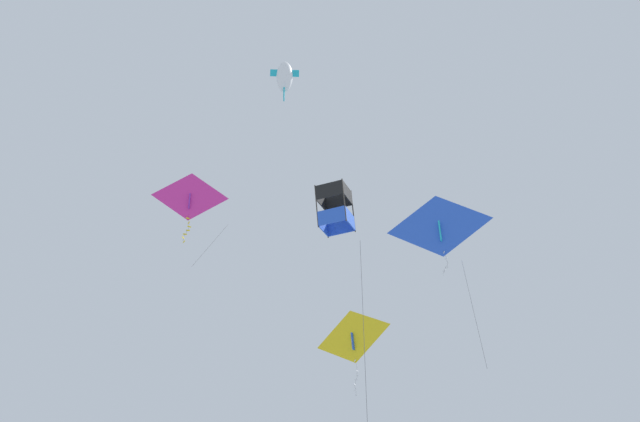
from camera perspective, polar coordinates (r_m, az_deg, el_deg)
kite_delta_near_left at (r=42.06m, az=2.58°, el=-9.58°), size 1.35×3.39×4.50m
kite_box_far_centre at (r=26.88m, az=1.16°, el=0.14°), size 2.17×1.87×9.43m
kite_delta_near_right at (r=36.15m, az=-9.84°, el=0.98°), size 3.33×2.68×5.76m
kite_fish_highest at (r=39.43m, az=-2.71°, el=10.14°), size 1.41×1.49×2.23m
kite_delta_low_drifter at (r=35.80m, az=9.08°, el=-1.24°), size 2.84×3.12×8.84m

